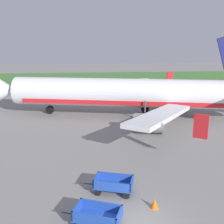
% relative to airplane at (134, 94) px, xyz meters
% --- Properties ---
extents(grass_strip, '(220.00, 28.00, 0.06)m').
position_rel_airplane_xyz_m(grass_strip, '(-3.61, 38.26, -3.02)').
color(grass_strip, '#477A38').
rests_on(grass_strip, ground).
extents(airplane, '(37.38, 30.24, 11.34)m').
position_rel_airplane_xyz_m(airplane, '(0.00, 0.00, 0.00)').
color(airplane, silver).
rests_on(airplane, ground).
extents(baggage_cart_third_in_row, '(3.58, 2.21, 1.07)m').
position_rel_airplane_xyz_m(baggage_cart_third_in_row, '(-5.86, -22.04, -2.45)').
color(baggage_cart_third_in_row, '#234CB2').
rests_on(baggage_cart_third_in_row, ground).
extents(baggage_cart_fourth_in_row, '(3.61, 2.07, 1.07)m').
position_rel_airplane_xyz_m(baggage_cart_fourth_in_row, '(-4.65, -18.74, -2.45)').
color(baggage_cart_fourth_in_row, '#234CB2').
rests_on(baggage_cart_fourth_in_row, ground).
extents(traffic_cone_near_plane, '(0.46, 0.46, 0.60)m').
position_rel_airplane_xyz_m(traffic_cone_near_plane, '(-2.37, -20.73, -2.75)').
color(traffic_cone_near_plane, orange).
rests_on(traffic_cone_near_plane, ground).
extents(traffic_cone_mid_apron, '(0.50, 0.50, 0.66)m').
position_rel_airplane_xyz_m(traffic_cone_mid_apron, '(6.13, -6.81, -2.72)').
color(traffic_cone_mid_apron, orange).
rests_on(traffic_cone_mid_apron, ground).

